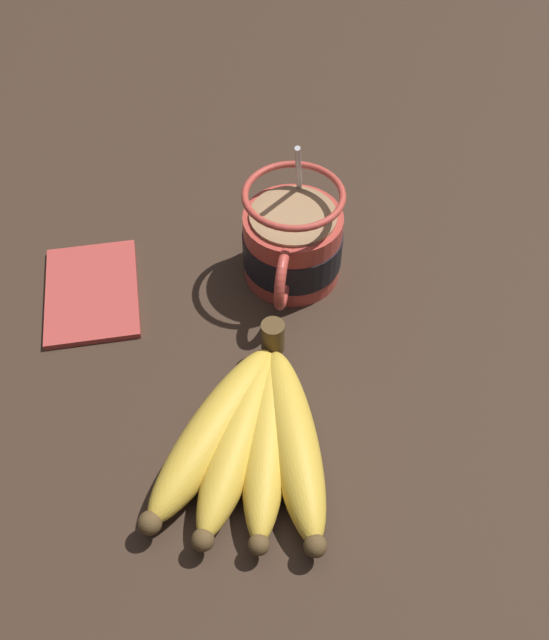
% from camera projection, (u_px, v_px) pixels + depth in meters
% --- Properties ---
extents(table, '(1.35, 1.35, 0.04)m').
position_uv_depth(table, '(252.00, 314.00, 0.67)').
color(table, '#332319').
rests_on(table, ground).
extents(coffee_mug, '(0.14, 0.09, 0.13)m').
position_uv_depth(coffee_mug, '(292.00, 243.00, 0.65)').
color(coffee_mug, '#B23D33').
rests_on(coffee_mug, table).
extents(banana_bunch, '(0.20, 0.15, 0.04)m').
position_uv_depth(banana_bunch, '(251.00, 437.00, 0.55)').
color(banana_bunch, '#4C381E').
rests_on(banana_bunch, table).
extents(napkin, '(0.14, 0.12, 0.01)m').
position_uv_depth(napkin, '(92.00, 292.00, 0.66)').
color(napkin, '#A33833').
rests_on(napkin, table).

